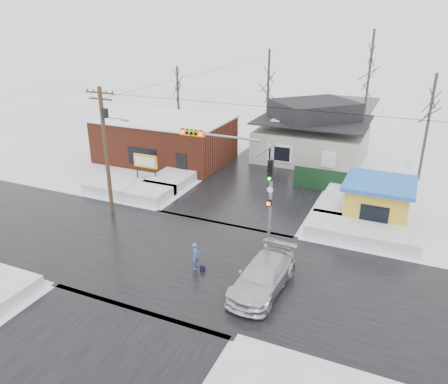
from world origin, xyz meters
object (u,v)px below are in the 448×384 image
at_px(utility_pole, 106,145).
at_px(marquee_sign, 145,162).
at_px(pedestrian, 196,256).
at_px(traffic_signal, 245,177).
at_px(car, 263,276).
at_px(kiosk, 378,201).

relative_size(utility_pole, marquee_sign, 3.53).
relative_size(utility_pole, pedestrian, 5.73).
bearing_deg(utility_pole, marquee_sign, 100.13).
bearing_deg(marquee_sign, utility_pole, -79.87).
height_order(traffic_signal, car, traffic_signal).
distance_m(marquee_sign, pedestrian, 14.22).
xyz_separation_m(utility_pole, kiosk, (17.43, 6.49, -3.65)).
xyz_separation_m(traffic_signal, car, (2.62, -4.00, -3.74)).
height_order(utility_pole, car, utility_pole).
bearing_deg(utility_pole, traffic_signal, -2.95).
distance_m(utility_pole, marquee_sign, 6.87).
bearing_deg(traffic_signal, pedestrian, -112.66).
height_order(utility_pole, marquee_sign, utility_pole).
bearing_deg(pedestrian, marquee_sign, 32.57).
bearing_deg(kiosk, utility_pole, -159.56).
bearing_deg(pedestrian, traffic_signal, -34.57).
relative_size(traffic_signal, utility_pole, 0.78).
bearing_deg(kiosk, traffic_signal, -135.16).
bearing_deg(utility_pole, pedestrian, -24.95).
bearing_deg(utility_pole, car, -19.24).
distance_m(kiosk, car, 11.91).
bearing_deg(car, marquee_sign, 145.66).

